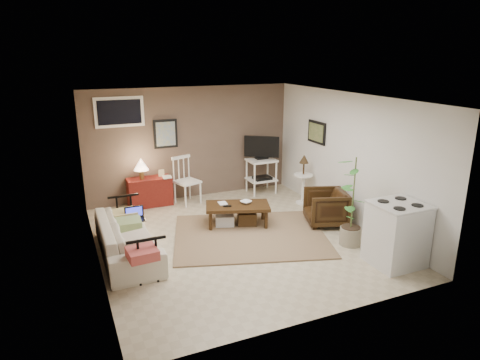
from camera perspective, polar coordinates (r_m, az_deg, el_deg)
name	(u,v)px	position (r m, az deg, el deg)	size (l,w,h in m)	color
floor	(236,239)	(7.42, -0.52, -7.88)	(5.00, 5.00, 0.00)	#C1B293
art_back	(166,134)	(9.08, -9.90, 6.09)	(0.50, 0.03, 0.60)	black
art_right	(317,132)	(8.87, 10.19, 6.28)	(0.03, 0.60, 0.45)	black
window	(119,112)	(8.84, -15.79, 8.71)	(0.96, 0.03, 0.60)	white
rug	(250,235)	(7.54, 1.35, -7.36)	(2.60, 2.08, 0.02)	#83684C
coffee_table	(237,213)	(7.87, -0.38, -4.46)	(1.28, 0.94, 0.44)	#38200F
sofa	(127,232)	(6.93, -14.86, -6.73)	(2.03, 0.59, 0.79)	beige
sofa_pillows	(132,232)	(6.69, -14.19, -6.71)	(0.39, 1.93, 0.14)	beige
sofa_end_rails	(135,234)	(6.97, -13.88, -7.02)	(0.55, 2.02, 0.68)	black
laptop	(135,216)	(7.23, -13.84, -4.65)	(0.31, 0.23, 0.21)	black
red_console	(149,189)	(9.06, -12.04, -1.20)	(0.89, 0.40, 1.03)	maroon
spindle_chair	(187,182)	(9.05, -7.12, -0.23)	(0.57, 0.57, 1.00)	white
tv_stand	(262,163)	(9.60, 2.90, 2.25)	(0.67, 0.50, 1.30)	white
side_table	(303,174)	(9.00, 8.46, 0.86)	(0.40, 0.40, 1.06)	white
armchair	(326,206)	(8.06, 11.37, -3.39)	(0.70, 0.66, 0.72)	black
potted_plant	(353,199)	(7.16, 14.85, -2.41)	(0.38, 0.38, 1.52)	gray
stove	(397,234)	(6.83, 20.16, -6.76)	(0.75, 0.70, 0.98)	silver
bowl	(246,198)	(7.85, 0.81, -2.46)	(0.19, 0.05, 0.19)	#38200F
book_table	(219,199)	(7.81, -2.87, -2.52)	(0.15, 0.02, 0.20)	#38200F
book_console	(162,172)	(8.90, -10.31, 1.01)	(0.18, 0.02, 0.24)	#38200F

